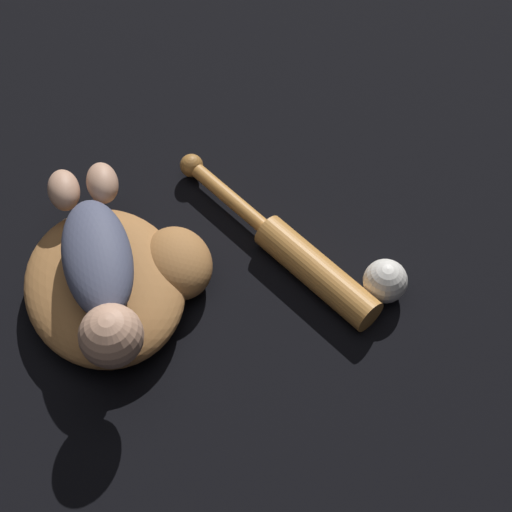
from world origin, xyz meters
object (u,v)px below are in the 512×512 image
baseball_glove (117,281)px  baby_figure (99,267)px  baseball_bat (295,253)px  baseball (385,282)px

baseball_glove → baby_figure: baby_figure is taller
baseball_bat → baseball_glove: bearing=-83.9°
baseball → baby_figure: bearing=-92.7°
baby_figure → baseball: bearing=87.3°
baseball_bat → baseball: bearing=60.7°
baseball_glove → baby_figure: (0.02, -0.02, 0.08)m
baby_figure → baseball_bat: bearing=100.1°
baseball_glove → baby_figure: size_ratio=0.92×
baseball_bat → baseball: baseball is taller
baseball_glove → baseball: baseball_glove is taller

